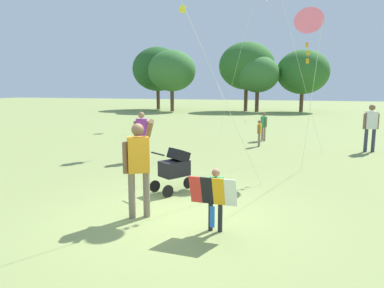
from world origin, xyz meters
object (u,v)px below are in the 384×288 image
Objects in this scene: stroller at (175,166)px; person_sitting_far at (259,131)px; child_with_butterfly_kite at (215,194)px; person_red_shirt at (142,132)px; person_kid_running at (264,124)px; person_couple_left at (371,124)px; person_adult_flyer at (138,162)px; kite_orange_delta at (309,21)px.

stroller is 7.04m from person_sitting_far.
person_red_shirt is at bearing 126.57° from child_with_butterfly_kite.
person_kid_running is at bearing 82.27° from stroller.
person_red_shirt is 8.52m from person_couple_left.
kite_orange_delta is at bearing 59.24° from person_adult_flyer.
person_couple_left is at bearing 57.29° from kite_orange_delta.
stroller is at bearing -99.52° from person_sitting_far.
stroller is 5.58m from kite_orange_delta.
person_adult_flyer is 0.41× the size of kite_orange_delta.
kite_orange_delta reaches higher than person_red_shirt.
person_sitting_far is (-1.68, 3.79, -3.59)m from kite_orange_delta.
kite_orange_delta is (1.41, 5.15, 3.57)m from child_with_butterfly_kite.
child_with_butterfly_kite is 2.46m from stroller.
person_sitting_far is (3.39, 4.00, -0.32)m from person_red_shirt.
person_couple_left is 1.39× the size of person_kid_running.
person_adult_flyer is at bearing -120.76° from kite_orange_delta.
kite_orange_delta is at bearing -72.93° from person_kid_running.
person_couple_left is (5.28, 6.95, 0.45)m from stroller.
kite_orange_delta reaches higher than stroller.
person_kid_running is at bearing 59.02° from person_red_shirt.
person_couple_left is at bearing 66.73° from child_with_butterfly_kite.
child_with_butterfly_kite is at bearing -113.27° from person_couple_left.
person_adult_flyer is 6.53m from kite_orange_delta.
person_sitting_far is at bearing -90.14° from person_kid_running.
child_with_butterfly_kite is 0.85× the size of person_kid_running.
child_with_butterfly_kite reaches higher than person_sitting_far.
stroller is 8.74m from person_couple_left.
stroller is 8.68m from person_kid_running.
person_couple_left is (4.12, 0.01, 0.41)m from person_sitting_far.
person_adult_flyer is 10.23m from person_couple_left.
stroller is 0.60× the size of person_couple_left.
person_sitting_far reaches higher than stroller.
stroller is at bearing 125.65° from child_with_butterfly_kite.
person_red_shirt reaches higher than child_with_butterfly_kite.
person_kid_running is (3.40, 5.66, -0.20)m from person_red_shirt.
stroller is (-1.44, 2.00, -0.06)m from child_with_butterfly_kite.
person_couple_left is (2.44, 3.80, -3.18)m from kite_orange_delta.
stroller is 0.66× the size of person_red_shirt.
stroller is at bearing -132.09° from kite_orange_delta.
person_adult_flyer is 1.82m from stroller.
kite_orange_delta is (2.92, 4.91, 3.15)m from person_adult_flyer.
person_sitting_far is 4.14m from person_couple_left.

